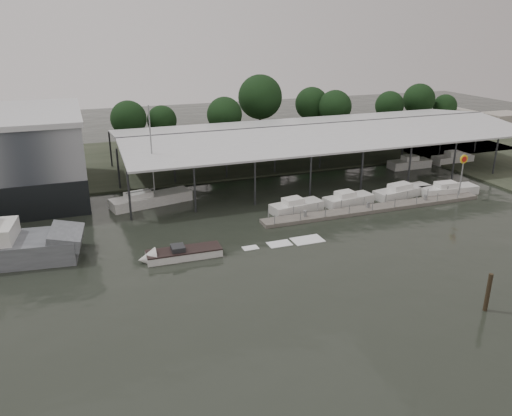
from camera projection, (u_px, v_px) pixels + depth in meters
name	position (u px, v px, depth m)	size (l,w,h in m)	color
ground	(292.00, 267.00, 44.25)	(200.00, 200.00, 0.00)	black
land_strip_far	(187.00, 157.00, 81.22)	(140.00, 30.00, 0.30)	#3D4332
covered_boat_shed	(321.00, 128.00, 72.34)	(58.24, 24.00, 6.96)	silver
floating_dock	(375.00, 208.00, 57.86)	(28.00, 2.00, 1.40)	slate
shell_fuel_sign	(463.00, 168.00, 60.48)	(1.10, 0.18, 5.55)	gray
distant_commercial_buildings	(466.00, 121.00, 102.18)	(22.00, 8.00, 4.00)	#9D968A
white_sailboat	(150.00, 199.00, 59.47)	(9.95, 4.63, 11.95)	white
speedboat_underway	(177.00, 254.00, 45.72)	(18.56, 2.72, 2.00)	white
moored_cruiser_0	(296.00, 206.00, 57.30)	(6.48, 3.09, 1.70)	white
moored_cruiser_1	(348.00, 199.00, 59.58)	(6.38, 2.97, 1.70)	white
moored_cruiser_2	(402.00, 191.00, 62.49)	(8.49, 3.57, 1.70)	white
moored_cruiser_3	(448.00, 190.00, 63.11)	(7.60, 2.77, 1.70)	white
horizon_tree_line	(297.00, 105.00, 91.53)	(68.28, 11.43, 12.01)	black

